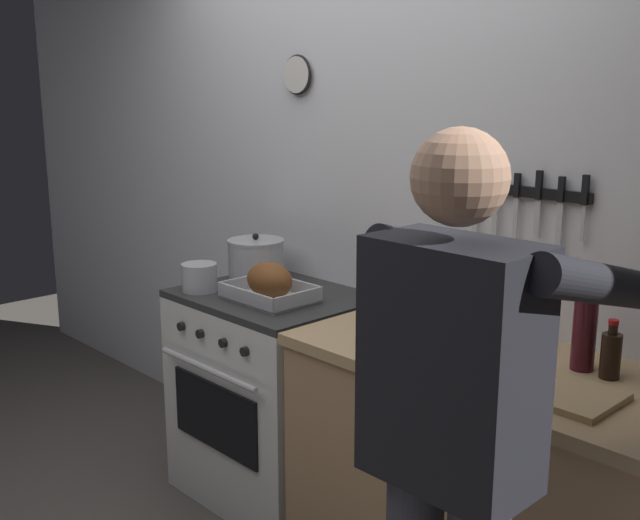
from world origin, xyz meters
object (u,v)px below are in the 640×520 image
object	(u,v)px
roasting_pan	(270,284)
bottle_dish_soap	(385,295)
cutting_board	(552,390)
bottle_vinegar	(508,313)
person_cook	(454,440)
bottle_olive_oil	(432,288)
bottle_hot_sauce	(478,327)
bottle_soy_sauce	(611,354)
stove	(275,395)
saucepan	(199,277)
stock_pot	(256,260)
bottle_wine_red	(585,329)

from	to	relation	value
roasting_pan	bottle_dish_soap	xyz separation A→B (m)	(0.51, 0.11, 0.04)
cutting_board	bottle_vinegar	xyz separation A→B (m)	(-0.34, 0.30, 0.09)
bottle_vinegar	bottle_dish_soap	world-z (taller)	bottle_dish_soap
person_cook	bottle_olive_oil	xyz separation A→B (m)	(-0.74, 0.86, 0.06)
roasting_pan	bottle_hot_sauce	world-z (taller)	bottle_hot_sauce
bottle_soy_sauce	stove	bearing A→B (deg)	-175.42
cutting_board	bottle_vinegar	size ratio (longest dim) A/B	1.57
cutting_board	bottle_vinegar	distance (m)	0.46
roasting_pan	bottle_dish_soap	bearing A→B (deg)	12.56
person_cook	saucepan	distance (m)	1.70
saucepan	cutting_board	size ratio (longest dim) A/B	0.41
stove	stock_pot	xyz separation A→B (m)	(-0.21, 0.09, 0.54)
stove	stock_pot	world-z (taller)	stock_pot
person_cook	stock_pot	distance (m)	1.76
bottle_soy_sauce	bottle_hot_sauce	world-z (taller)	bottle_hot_sauce
stock_pot	cutting_board	bearing A→B (deg)	-7.34
bottle_dish_soap	bottle_wine_red	xyz separation A→B (m)	(0.72, 0.08, 0.02)
cutting_board	bottle_olive_oil	distance (m)	0.78
stock_pot	bottle_hot_sauce	distance (m)	1.19
bottle_hot_sauce	bottle_dish_soap	size ratio (longest dim) A/B	0.73
roasting_pan	bottle_hot_sauce	xyz separation A→B (m)	(0.91, 0.12, 0.01)
stock_pot	bottle_dish_soap	world-z (taller)	bottle_dish_soap
roasting_pan	cutting_board	world-z (taller)	roasting_pan
cutting_board	person_cook	bearing A→B (deg)	-84.88
stove	bottle_wine_red	world-z (taller)	bottle_wine_red
bottle_soy_sauce	roasting_pan	bearing A→B (deg)	-171.97
bottle_wine_red	bottle_soy_sauce	bearing A→B (deg)	-4.83
person_cook	stock_pot	bearing A→B (deg)	66.01
stock_pot	bottle_olive_oil	world-z (taller)	bottle_olive_oil
saucepan	bottle_wine_red	distance (m)	1.59
bottle_wine_red	person_cook	bearing A→B (deg)	-83.95
saucepan	bottle_dish_soap	distance (m)	0.87
stove	person_cook	world-z (taller)	person_cook
person_cook	bottle_wine_red	bearing A→B (deg)	6.27
bottle_vinegar	saucepan	bearing A→B (deg)	-163.10
cutting_board	bottle_olive_oil	size ratio (longest dim) A/B	1.38
person_cook	stock_pot	size ratio (longest dim) A/B	6.66
bottle_hot_sauce	bottle_wine_red	bearing A→B (deg)	12.35
stove	cutting_board	xyz separation A→B (m)	(1.34, -0.11, 0.46)
stove	bottle_dish_soap	bearing A→B (deg)	3.83
person_cook	stock_pot	xyz separation A→B (m)	(-1.60, 0.72, 0.04)
stove	bottle_hot_sauce	xyz separation A→B (m)	(0.98, 0.05, 0.52)
person_cook	bottle_soy_sauce	size ratio (longest dim) A/B	9.27
cutting_board	bottle_dish_soap	world-z (taller)	bottle_dish_soap
bottle_soy_sauce	bottle_olive_oil	world-z (taller)	bottle_olive_oil
saucepan	bottle_olive_oil	size ratio (longest dim) A/B	0.57
stock_pot	bottle_wine_red	world-z (taller)	bottle_wine_red
stove	roasting_pan	distance (m)	0.53
stock_pot	bottle_soy_sauce	world-z (taller)	stock_pot
stock_pot	roasting_pan	bearing A→B (deg)	-29.62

